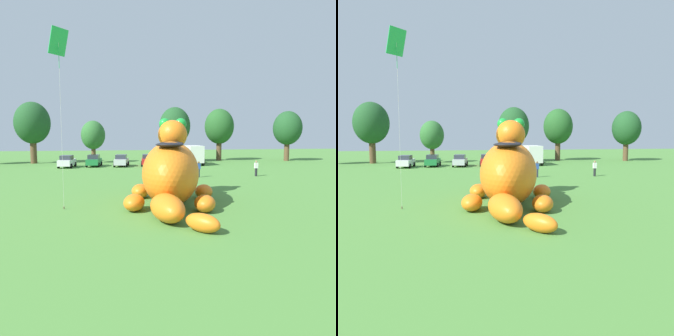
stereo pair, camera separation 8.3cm
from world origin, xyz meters
The scene contains 16 objects.
ground_plane centered at (0.00, 0.00, 0.00)m, with size 160.00×160.00×0.00m, color #4C8438.
giant_inflatable_creature centered at (-0.19, 0.07, 2.09)m, with size 6.70×11.47×5.71m.
car_white centered at (-10.15, 26.18, 0.86)m, with size 2.28×4.26×1.72m.
car_green centered at (-6.49, 27.06, 0.86)m, with size 2.26×4.26×1.72m.
car_silver centered at (-2.57, 26.44, 0.86)m, with size 2.39×4.31×1.72m.
car_red centered at (1.30, 26.80, 0.86)m, with size 2.25×4.25×1.72m.
box_truck centered at (8.45, 27.63, 1.60)m, with size 2.46×6.45×2.95m.
tree_left centered at (-16.36, 34.10, 6.44)m, with size 5.55×5.55×9.85m.
tree_mid_left centered at (-6.89, 33.54, 4.53)m, with size 3.90×3.90×6.93m.
tree_centre_left centered at (6.57, 32.48, 6.04)m, with size 5.20×5.20×9.23m.
tree_centre centered at (15.26, 34.98, 6.08)m, with size 5.24×5.24×9.30m.
tree_centre_right centered at (26.94, 32.03, 5.77)m, with size 4.97×4.97×8.82m.
spectator_near_inflatable centered at (0.86, 8.86, 0.85)m, with size 0.38×0.26×1.71m.
spectator_mid_field centered at (5.20, 12.70, 0.85)m, with size 0.38×0.26×1.71m.
spectator_by_cars centered at (11.68, 12.48, 0.85)m, with size 0.38×0.26×1.71m.
tethered_flying_kite centered at (-6.80, -0.18, 9.58)m, with size 1.13×1.13×10.48m.
Camera 1 is at (-3.90, -19.54, 4.37)m, focal length 33.55 mm.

